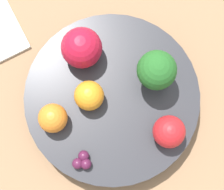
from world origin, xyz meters
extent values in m
plane|color=gray|center=(0.00, 0.00, 0.00)|extent=(6.00, 6.00, 0.00)
cube|color=#936D4C|center=(0.00, 0.00, 0.01)|extent=(1.20, 1.20, 0.02)
cylinder|color=#2D2D33|center=(0.00, 0.00, 0.04)|extent=(0.26, 0.26, 0.04)
cylinder|color=#99C17A|center=(0.03, 0.06, 0.07)|extent=(0.02, 0.02, 0.03)
sphere|color=#236023|center=(0.03, 0.06, 0.10)|extent=(0.06, 0.06, 0.06)
sphere|color=#B7142D|center=(-0.08, 0.02, 0.09)|extent=(0.06, 0.06, 0.06)
sphere|color=red|center=(0.09, 0.01, 0.08)|extent=(0.05, 0.05, 0.05)
sphere|color=orange|center=(-0.04, -0.08, 0.08)|extent=(0.04, 0.04, 0.04)
sphere|color=orange|center=(-0.02, -0.02, 0.08)|extent=(0.04, 0.04, 0.04)
sphere|color=#511938|center=(0.04, -0.10, 0.06)|extent=(0.02, 0.02, 0.02)
sphere|color=#511938|center=(0.03, -0.09, 0.06)|extent=(0.02, 0.02, 0.02)
sphere|color=#511938|center=(0.03, -0.10, 0.06)|extent=(0.02, 0.02, 0.02)
camera|label=1|loc=(0.08, -0.08, 0.60)|focal=60.00mm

